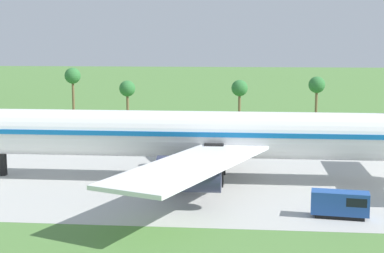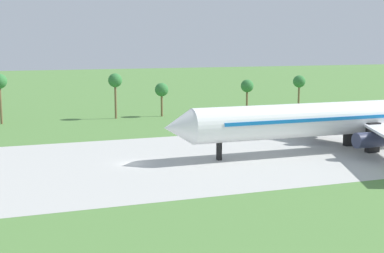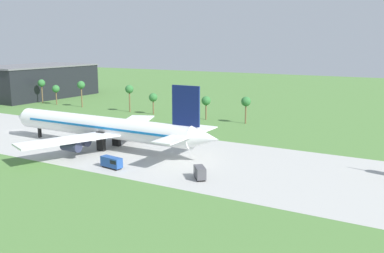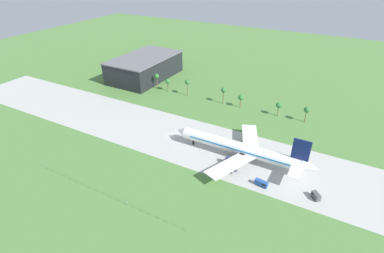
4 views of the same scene
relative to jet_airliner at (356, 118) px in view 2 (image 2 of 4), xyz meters
name	(u,v)px [view 2 (image 2 of 4)]	position (x,y,z in m)	size (l,w,h in m)	color
ground_plane	(132,164)	(-41.80, 2.30, -5.97)	(600.00, 600.00, 0.00)	#517F3D
taxiway_strip	(132,164)	(-41.80, 2.30, -5.96)	(320.00, 44.00, 0.02)	#B2B2AD
jet_airliner	(356,118)	(0.00, 0.00, 0.00)	(73.15, 54.28, 19.26)	white
palm_tree_row	(102,86)	(-37.29, 54.58, 2.51)	(112.38, 3.60, 12.22)	brown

